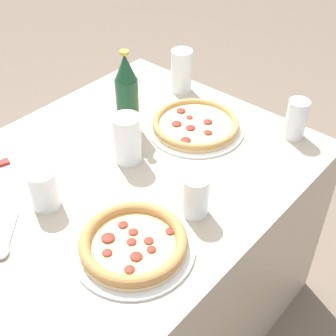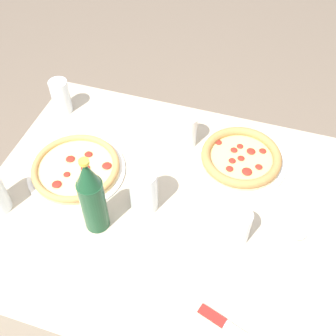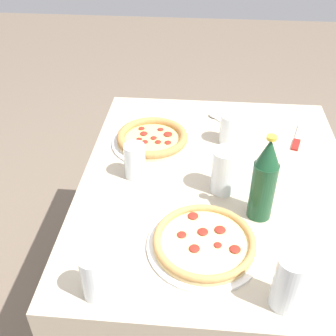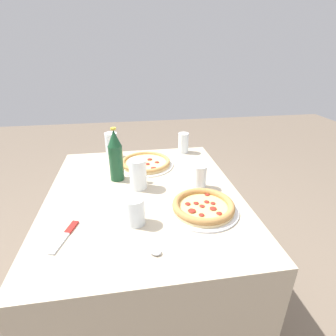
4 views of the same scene
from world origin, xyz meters
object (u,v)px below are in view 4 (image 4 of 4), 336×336
at_px(spoon, 149,248).
at_px(glass_red_wine, 112,147).
at_px(knife, 66,235).
at_px(pizza_veggie, 203,207).
at_px(glass_orange_juice, 199,178).
at_px(glass_lemonade, 138,176).
at_px(beer_bottle, 116,156).
at_px(pizza_salami, 146,163).
at_px(glass_cola, 135,212).
at_px(glass_mango_juice, 183,144).

bearing_deg(spoon, glass_red_wine, 9.90).
relative_size(knife, spoon, 1.34).
relative_size(pizza_veggie, glass_orange_juice, 2.50).
distance_m(pizza_veggie, glass_lemonade, 0.36).
bearing_deg(beer_bottle, glass_red_wine, 6.59).
xyz_separation_m(glass_lemonade, spoon, (-0.44, -0.01, -0.06)).
height_order(knife, spoon, spoon).
relative_size(glass_red_wine, beer_bottle, 0.56).
distance_m(pizza_veggie, spoon, 0.32).
bearing_deg(glass_red_wine, beer_bottle, -173.41).
xyz_separation_m(pizza_veggie, knife, (-0.08, 0.55, -0.02)).
height_order(glass_red_wine, beer_bottle, beer_bottle).
bearing_deg(pizza_salami, glass_orange_juice, -142.14).
height_order(glass_cola, spoon, glass_cola).
relative_size(beer_bottle, knife, 1.54).
distance_m(glass_mango_juice, glass_lemonade, 0.54).
bearing_deg(glass_orange_juice, knife, 115.22).
relative_size(pizza_salami, glass_red_wine, 2.01).
distance_m(glass_mango_juice, spoon, 0.93).
xyz_separation_m(pizza_veggie, glass_cola, (-0.04, 0.29, 0.03)).
bearing_deg(glass_mango_juice, beer_bottle, 127.40).
bearing_deg(glass_mango_juice, glass_red_wine, 91.55).
bearing_deg(glass_orange_juice, glass_red_wine, 42.77).
xyz_separation_m(glass_lemonade, beer_bottle, (0.11, 0.10, 0.07)).
bearing_deg(glass_cola, knife, 98.09).
distance_m(pizza_salami, glass_orange_juice, 0.39).
height_order(glass_orange_juice, knife, glass_orange_juice).
xyz_separation_m(glass_mango_juice, glass_lemonade, (-0.43, 0.32, 0.01)).
bearing_deg(glass_red_wine, spoon, -170.10).
xyz_separation_m(glass_red_wine, beer_bottle, (-0.31, -0.04, 0.06)).
distance_m(pizza_veggie, glass_cola, 0.29).
relative_size(pizza_salami, beer_bottle, 1.13).
xyz_separation_m(glass_cola, glass_lemonade, (0.29, -0.03, 0.01)).
distance_m(pizza_salami, pizza_veggie, 0.54).
relative_size(pizza_veggie, glass_lemonade, 2.00).
bearing_deg(knife, glass_lemonade, -41.71).
relative_size(glass_mango_juice, knife, 0.72).
bearing_deg(glass_red_wine, pizza_veggie, -148.97).
bearing_deg(glass_orange_juice, pizza_veggie, 170.30).
relative_size(glass_mango_juice, glass_orange_juice, 1.08).
distance_m(glass_red_wine, beer_bottle, 0.32).
bearing_deg(glass_cola, pizza_veggie, -82.01).
distance_m(glass_lemonade, knife, 0.44).
distance_m(glass_lemonade, spoon, 0.45).
distance_m(glass_cola, knife, 0.27).
height_order(glass_orange_juice, glass_red_wine, glass_red_wine).
height_order(glass_cola, glass_mango_juice, glass_mango_juice).
bearing_deg(pizza_veggie, beer_bottle, 45.74).
distance_m(pizza_veggie, glass_mango_juice, 0.68).
relative_size(glass_orange_juice, glass_red_wine, 0.77).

